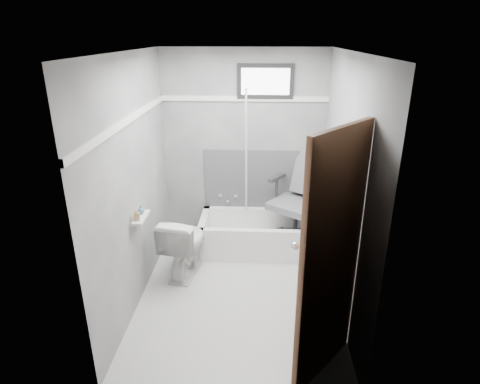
# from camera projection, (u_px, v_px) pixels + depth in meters

# --- Properties ---
(floor) EXTENTS (2.60, 2.60, 0.00)m
(floor) POSITION_uv_depth(u_px,v_px,m) (238.00, 292.00, 4.23)
(floor) COLOR silver
(floor) RESTS_ON ground
(ceiling) EXTENTS (2.60, 2.60, 0.00)m
(ceiling) POSITION_uv_depth(u_px,v_px,m) (238.00, 52.00, 3.34)
(ceiling) COLOR silver
(ceiling) RESTS_ON floor
(wall_back) EXTENTS (2.00, 0.02, 2.40)m
(wall_back) POSITION_uv_depth(u_px,v_px,m) (244.00, 149.00, 4.99)
(wall_back) COLOR slate
(wall_back) RESTS_ON floor
(wall_front) EXTENTS (2.00, 0.02, 2.40)m
(wall_front) POSITION_uv_depth(u_px,v_px,m) (227.00, 258.00, 2.58)
(wall_front) COLOR slate
(wall_front) RESTS_ON floor
(wall_left) EXTENTS (0.02, 2.60, 2.40)m
(wall_left) POSITION_uv_depth(u_px,v_px,m) (134.00, 184.00, 3.83)
(wall_left) COLOR slate
(wall_left) RESTS_ON floor
(wall_right) EXTENTS (0.02, 2.60, 2.40)m
(wall_right) POSITION_uv_depth(u_px,v_px,m) (345.00, 188.00, 3.74)
(wall_right) COLOR slate
(wall_right) RESTS_ON floor
(bathtub) EXTENTS (1.50, 0.70, 0.42)m
(bathtub) POSITION_uv_depth(u_px,v_px,m) (261.00, 234.00, 5.00)
(bathtub) COLOR white
(bathtub) RESTS_ON floor
(office_chair) EXTENTS (0.92, 0.92, 1.14)m
(office_chair) POSITION_uv_depth(u_px,v_px,m) (296.00, 198.00, 4.83)
(office_chair) COLOR #5B5B5F
(office_chair) RESTS_ON bathtub
(toilet) EXTENTS (0.52, 0.78, 0.71)m
(toilet) POSITION_uv_depth(u_px,v_px,m) (185.00, 244.00, 4.46)
(toilet) COLOR white
(toilet) RESTS_ON floor
(door) EXTENTS (0.78, 0.78, 2.00)m
(door) POSITION_uv_depth(u_px,v_px,m) (377.00, 287.00, 2.62)
(door) COLOR brown
(door) RESTS_ON floor
(window) EXTENTS (0.66, 0.04, 0.40)m
(window) POSITION_uv_depth(u_px,v_px,m) (265.00, 81.00, 4.66)
(window) COLOR black
(window) RESTS_ON wall_back
(backerboard) EXTENTS (1.50, 0.02, 0.78)m
(backerboard) POSITION_uv_depth(u_px,v_px,m) (263.00, 180.00, 5.12)
(backerboard) COLOR #4C4C4F
(backerboard) RESTS_ON wall_back
(trim_back) EXTENTS (2.00, 0.02, 0.06)m
(trim_back) POSITION_uv_depth(u_px,v_px,m) (244.00, 99.00, 4.75)
(trim_back) COLOR white
(trim_back) RESTS_ON wall_back
(trim_left) EXTENTS (0.02, 2.60, 0.06)m
(trim_left) POSITION_uv_depth(u_px,v_px,m) (129.00, 120.00, 3.60)
(trim_left) COLOR white
(trim_left) RESTS_ON wall_left
(pole) EXTENTS (0.02, 0.46, 1.91)m
(pole) POSITION_uv_depth(u_px,v_px,m) (246.00, 166.00, 4.82)
(pole) COLOR silver
(pole) RESTS_ON bathtub
(shelf) EXTENTS (0.10, 0.32, 0.02)m
(shelf) POSITION_uv_depth(u_px,v_px,m) (141.00, 217.00, 3.84)
(shelf) COLOR silver
(shelf) RESTS_ON wall_left
(soap_bottle_a) EXTENTS (0.06, 0.06, 0.11)m
(soap_bottle_a) POSITION_uv_depth(u_px,v_px,m) (137.00, 215.00, 3.74)
(soap_bottle_a) COLOR #A28051
(soap_bottle_a) RESTS_ON shelf
(soap_bottle_b) EXTENTS (0.09, 0.09, 0.08)m
(soap_bottle_b) POSITION_uv_depth(u_px,v_px,m) (141.00, 209.00, 3.87)
(soap_bottle_b) COLOR teal
(soap_bottle_b) RESTS_ON shelf
(faucet) EXTENTS (0.26, 0.10, 0.16)m
(faucet) POSITION_uv_depth(u_px,v_px,m) (228.00, 198.00, 5.21)
(faucet) COLOR silver
(faucet) RESTS_ON wall_back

